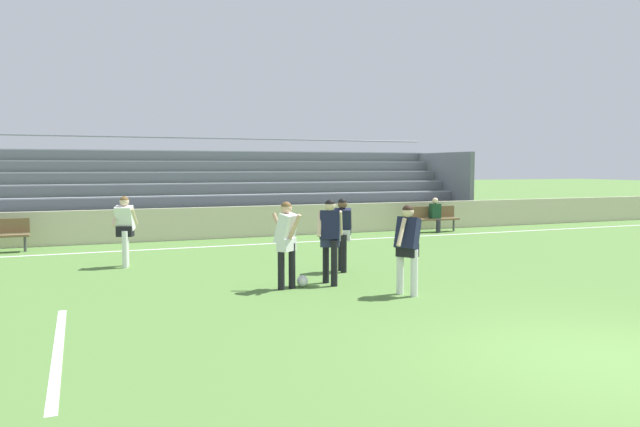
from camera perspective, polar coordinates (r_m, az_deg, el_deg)
The scene contains 13 objects.
ground_plane at distance 8.17m, azimuth 25.39°, elevation -12.34°, with size 160.00×160.00×0.00m, color #517A38.
field_line_sideline at distance 18.16m, azimuth -3.07°, elevation -2.79°, with size 44.00×0.12×0.01m, color white.
field_line_penalty_mark at distance 8.43m, azimuth -23.59°, elevation -11.73°, with size 0.12×4.40×0.01m, color white.
sideline_wall at distance 19.87m, azimuth -4.81°, elevation -0.71°, with size 48.00×0.16×1.01m, color beige.
bleacher_stand at distance 22.26m, azimuth -14.48°, elevation 2.38°, with size 23.55×4.46×3.47m.
bench_far_left at distance 21.47m, azimuth 10.74°, elevation -0.28°, with size 1.80×0.40×0.90m.
spectator_seated at distance 21.36m, azimuth 10.92°, elevation 0.12°, with size 0.36×0.42×1.21m.
player_white_on_ball at distance 11.25m, azimuth -3.20°, elevation -2.27°, with size 0.52×0.60×1.65m.
player_dark_deep_cover at distance 11.67m, azimuth 0.96°, elevation -1.95°, with size 0.63×0.49×1.67m.
player_dark_wide_right at distance 13.12m, azimuth 2.14°, elevation -1.43°, with size 0.62×0.46×1.61m.
player_dark_pressing_high at distance 10.82m, azimuth 8.30°, elevation -2.69°, with size 0.66×0.52×1.62m.
player_white_dropping_back at distance 14.45m, azimuth -18.02°, elevation -1.05°, with size 0.63×0.47×1.63m.
soccer_ball at distance 11.59m, azimuth -1.68°, elevation -6.42°, with size 0.22×0.22×0.22m, color white.
Camera 1 is at (-5.80, -5.27, 2.31)m, focal length 33.72 mm.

